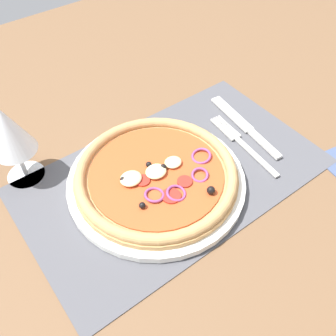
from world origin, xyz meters
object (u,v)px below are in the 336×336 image
Objects in this scene: fork at (240,142)px; knife at (244,125)px; plate at (157,181)px; wine_glass at (8,131)px; pizza at (157,175)px.

fork is 0.90× the size of knife.
plate is at bearing 90.79° from fork.
knife is (3.80, 2.89, 0.03)cm from fork.
fork is 40.17cm from wine_glass.
pizza is 24.16cm from wine_glass.
wine_glass reaches higher than plate.
pizza is 1.83× the size of wine_glass.
pizza is at bearing -78.90° from plate.
wine_glass is at bearing 137.34° from plate.
wine_glass is at bearing 76.86° from knife.
wine_glass is (-35.17, 16.81, 9.73)cm from fork.
wine_glass reaches higher than knife.
knife is (22.13, 1.61, -0.39)cm from plate.
fork is at bearing 133.79° from knife.
pizza reaches higher than knife.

